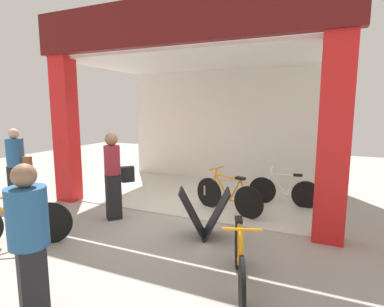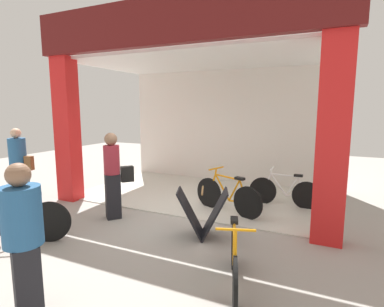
% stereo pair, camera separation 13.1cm
% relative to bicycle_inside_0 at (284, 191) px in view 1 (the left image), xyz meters
% --- Properties ---
extents(ground_plane, '(19.98, 19.98, 0.00)m').
position_rel_bicycle_inside_0_xyz_m(ground_plane, '(-1.87, -1.55, -0.33)').
color(ground_plane, '#9E9991').
rests_on(ground_plane, ground).
extents(shop_facade, '(6.19, 3.61, 4.09)m').
position_rel_bicycle_inside_0_xyz_m(shop_facade, '(-1.87, 0.12, 1.85)').
color(shop_facade, beige).
rests_on(shop_facade, ground).
extents(bicycle_inside_0, '(1.52, 0.42, 0.84)m').
position_rel_bicycle_inside_0_xyz_m(bicycle_inside_0, '(0.00, 0.00, 0.00)').
color(bicycle_inside_0, black).
rests_on(bicycle_inside_0, ground).
extents(bicycle_inside_1, '(1.56, 0.62, 0.91)m').
position_rel_bicycle_inside_0_xyz_m(bicycle_inside_1, '(-0.98, -0.93, 0.03)').
color(bicycle_inside_1, black).
rests_on(bicycle_inside_1, ground).
extents(bicycle_parked_0, '(0.57, 1.50, 0.86)m').
position_rel_bicycle_inside_0_xyz_m(bicycle_parked_0, '(-0.09, -3.39, 0.01)').
color(bicycle_parked_0, black).
rests_on(bicycle_parked_0, ground).
extents(bicycle_parked_1, '(1.44, 0.96, 0.93)m').
position_rel_bicycle_inside_0_xyz_m(bicycle_parked_1, '(-3.56, -3.68, 0.04)').
color(bicycle_parked_1, black).
rests_on(bicycle_parked_1, ground).
extents(sandwich_board_sign, '(0.96, 0.78, 0.82)m').
position_rel_bicycle_inside_0_xyz_m(sandwich_board_sign, '(-1.00, -2.20, 0.07)').
color(sandwich_board_sign, black).
rests_on(sandwich_board_sign, ground).
extents(pedestrian_0, '(0.63, 0.52, 1.61)m').
position_rel_bicycle_inside_0_xyz_m(pedestrian_0, '(-1.86, -4.77, 0.51)').
color(pedestrian_0, black).
rests_on(pedestrian_0, ground).
extents(pedestrian_1, '(0.53, 0.57, 1.67)m').
position_rel_bicycle_inside_0_xyz_m(pedestrian_1, '(-2.90, -2.11, 0.53)').
color(pedestrian_1, black).
rests_on(pedestrian_1, ground).
extents(pedestrian_2, '(0.61, 0.43, 1.68)m').
position_rel_bicycle_inside_0_xyz_m(pedestrian_2, '(-5.61, -2.11, 0.54)').
color(pedestrian_2, black).
rests_on(pedestrian_2, ground).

